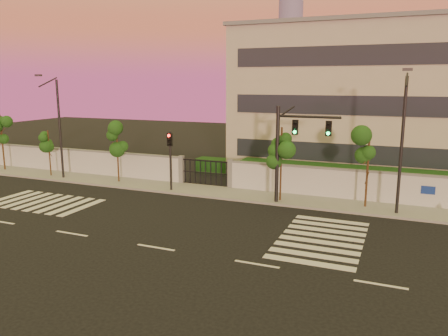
% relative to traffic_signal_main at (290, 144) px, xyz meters
% --- Properties ---
extents(ground, '(120.00, 120.00, 0.00)m').
position_rel_traffic_signal_main_xyz_m(ground, '(-3.93, -9.47, -3.92)').
color(ground, black).
rests_on(ground, ground).
extents(sidewalk, '(60.00, 3.00, 0.15)m').
position_rel_traffic_signal_main_xyz_m(sidewalk, '(-3.93, 1.03, -3.85)').
color(sidewalk, gray).
rests_on(sidewalk, ground).
extents(perimeter_wall, '(60.00, 0.36, 2.20)m').
position_rel_traffic_signal_main_xyz_m(perimeter_wall, '(-3.83, 2.53, -2.85)').
color(perimeter_wall, silver).
rests_on(perimeter_wall, ground).
extents(hedge_row, '(41.00, 4.25, 1.80)m').
position_rel_traffic_signal_main_xyz_m(hedge_row, '(-2.76, 5.26, -3.11)').
color(hedge_row, '#103815').
rests_on(hedge_row, ground).
extents(institutional_building, '(24.40, 12.40, 12.25)m').
position_rel_traffic_signal_main_xyz_m(institutional_building, '(5.07, 12.51, 2.23)').
color(institutional_building, '#B3AE97').
rests_on(institutional_building, ground).
extents(road_markings, '(57.00, 7.62, 0.02)m').
position_rel_traffic_signal_main_xyz_m(road_markings, '(-5.51, -5.72, -3.91)').
color(road_markings, silver).
rests_on(road_markings, ground).
extents(street_tree_a, '(1.64, 1.30, 4.92)m').
position_rel_traffic_signal_main_xyz_m(street_tree_a, '(-25.58, 1.05, -0.30)').
color(street_tree_a, '#382314').
rests_on(street_tree_a, ground).
extents(street_tree_b, '(1.33, 1.06, 3.84)m').
position_rel_traffic_signal_main_xyz_m(street_tree_b, '(-20.00, 0.67, -1.09)').
color(street_tree_b, '#382314').
rests_on(street_tree_b, ground).
extents(street_tree_c, '(1.49, 1.18, 4.53)m').
position_rel_traffic_signal_main_xyz_m(street_tree_c, '(-13.56, 0.99, -0.59)').
color(street_tree_c, '#382314').
rests_on(street_tree_c, ground).
extents(street_tree_d, '(1.45, 1.15, 4.87)m').
position_rel_traffic_signal_main_xyz_m(street_tree_d, '(-0.62, 0.46, -0.34)').
color(street_tree_d, '#382314').
rests_on(street_tree_d, ground).
extents(street_tree_e, '(1.62, 1.29, 4.81)m').
position_rel_traffic_signal_main_xyz_m(street_tree_e, '(4.61, 1.04, -0.38)').
color(street_tree_e, '#382314').
rests_on(street_tree_e, ground).
extents(traffic_signal_main, '(3.93, 0.38, 6.21)m').
position_rel_traffic_signal_main_xyz_m(traffic_signal_main, '(0.00, 0.00, 0.00)').
color(traffic_signal_main, black).
rests_on(traffic_signal_main, ground).
extents(traffic_signal_secondary, '(0.34, 0.33, 4.32)m').
position_rel_traffic_signal_main_xyz_m(traffic_signal_secondary, '(-8.52, 0.14, -1.18)').
color(traffic_signal_secondary, black).
rests_on(traffic_signal_secondary, ground).
extents(streetlight_west, '(0.49, 1.98, 8.21)m').
position_rel_traffic_signal_main_xyz_m(streetlight_west, '(-18.53, 0.27, 0.51)').
color(streetlight_west, black).
rests_on(streetlight_west, ground).
extents(streetlight_east, '(0.50, 2.01, 8.36)m').
position_rel_traffic_signal_main_xyz_m(streetlight_east, '(6.39, 0.13, 0.59)').
color(streetlight_east, black).
rests_on(streetlight_east, ground).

